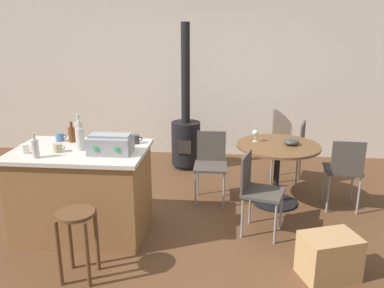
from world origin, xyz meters
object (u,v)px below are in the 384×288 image
(bottle_3, at_px, (35,148))
(cup_4, at_px, (100,140))
(bottle_0, at_px, (72,134))
(cup_2, at_px, (25,149))
(cup_1, at_px, (58,148))
(folding_chair_far, at_px, (344,168))
(cup_3, at_px, (60,137))
(wood_stove, at_px, (186,134))
(bottle_1, at_px, (80,138))
(cardboard_box, at_px, (329,257))
(toolbox, at_px, (111,144))
(dining_table, at_px, (277,159))
(folding_chair_near, at_px, (257,187))
(folding_chair_left, at_px, (293,147))
(wine_glass, at_px, (255,133))
(serving_bowl, at_px, (291,142))
(kitchen_island, at_px, (83,191))
(wooden_stool, at_px, (77,230))
(cup_0, at_px, (135,139))
(bottle_2, at_px, (79,132))
(folding_chair_right, at_px, (211,161))

(bottle_3, height_order, cup_4, bottle_3)
(bottle_0, relative_size, cup_2, 2.01)
(cup_1, height_order, cup_4, cup_4)
(folding_chair_far, xyz_separation_m, cup_3, (-3.16, -0.51, 0.44))
(wood_stove, distance_m, bottle_1, 2.33)
(cup_2, height_order, cup_3, cup_2)
(bottle_0, distance_m, bottle_1, 0.34)
(cardboard_box, bearing_deg, toolbox, 166.36)
(dining_table, relative_size, bottle_0, 4.50)
(folding_chair_near, relative_size, bottle_1, 2.83)
(folding_chair_left, height_order, cardboard_box, folding_chair_left)
(wine_glass, xyz_separation_m, cardboard_box, (0.57, -1.59, -0.67))
(folding_chair_far, height_order, bottle_0, bottle_0)
(folding_chair_left, xyz_separation_m, serving_bowl, (-0.14, -0.72, 0.28))
(bottle_0, height_order, bottle_3, bottle_3)
(wood_stove, bearing_deg, folding_chair_left, -17.27)
(cardboard_box, bearing_deg, wood_stove, 119.83)
(toolbox, relative_size, cup_4, 3.56)
(folding_chair_left, height_order, serving_bowl, folding_chair_left)
(dining_table, relative_size, cup_2, 9.06)
(kitchen_island, relative_size, folding_chair_left, 1.56)
(wooden_stool, height_order, folding_chair_left, folding_chair_left)
(toolbox, bearing_deg, cup_4, 126.10)
(toolbox, bearing_deg, wine_glass, 36.83)
(wooden_stool, xyz_separation_m, dining_table, (1.85, 1.69, 0.12))
(wooden_stool, xyz_separation_m, cup_2, (-0.72, 0.62, 0.51))
(wooden_stool, bearing_deg, cup_0, 75.07)
(folding_chair_left, distance_m, cup_2, 3.41)
(wooden_stool, relative_size, toolbox, 1.53)
(bottle_2, bearing_deg, cup_3, 164.29)
(kitchen_island, bearing_deg, cup_2, -159.68)
(cup_2, distance_m, wine_glass, 2.59)
(wooden_stool, distance_m, dining_table, 2.51)
(bottle_2, bearing_deg, toolbox, -34.25)
(cup_0, distance_m, cup_2, 1.09)
(dining_table, relative_size, toolbox, 2.41)
(folding_chair_left, xyz_separation_m, bottle_1, (-2.36, -1.64, 0.53))
(kitchen_island, relative_size, bottle_3, 5.50)
(cardboard_box, bearing_deg, folding_chair_far, 71.55)
(bottle_0, height_order, cup_2, bottle_0)
(folding_chair_far, bearing_deg, cup_3, -170.76)
(wooden_stool, bearing_deg, bottle_0, 111.23)
(cup_4, bearing_deg, wood_stove, 70.18)
(folding_chair_right, bearing_deg, kitchen_island, -143.26)
(wooden_stool, height_order, folding_chair_right, folding_chair_right)
(folding_chair_left, distance_m, wine_glass, 0.91)
(kitchen_island, relative_size, bottle_0, 6.11)
(bottle_0, distance_m, cardboard_box, 2.82)
(wood_stove, height_order, cup_0, wood_stove)
(folding_chair_left, bearing_deg, cup_4, -146.95)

